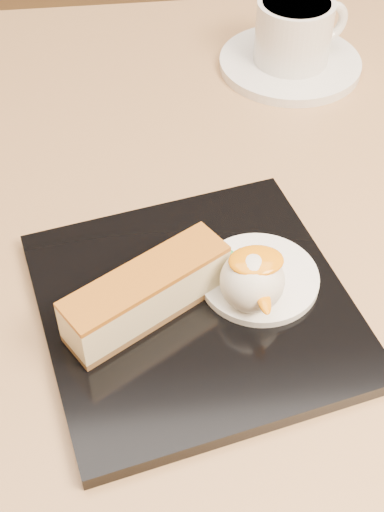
{
  "coord_description": "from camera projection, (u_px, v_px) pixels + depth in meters",
  "views": [
    {
      "loc": [
        -0.09,
        -0.41,
        1.13
      ],
      "look_at": [
        -0.05,
        -0.06,
        0.76
      ],
      "focal_mm": 50.0,
      "sensor_mm": 36.0,
      "label": 1
    }
  ],
  "objects": [
    {
      "name": "table",
      "position": [
        230.0,
        341.0,
        0.7
      ],
      "size": [
        0.8,
        0.8,
        0.72
      ],
      "color": "black",
      "rests_on": "ground"
    },
    {
      "name": "saucer",
      "position": [
        290.0,
        63.0,
        0.76
      ],
      "size": [
        0.15,
        0.15,
        0.01
      ],
      "primitive_type": "cylinder",
      "color": "white",
      "rests_on": "table"
    },
    {
      "name": "mint_sprig",
      "position": [
        216.0,
        254.0,
        0.55
      ],
      "size": [
        0.03,
        0.02,
        0.0
      ],
      "color": "green",
      "rests_on": "cream_smear"
    },
    {
      "name": "ice_cream_scoop",
      "position": [
        252.0,
        281.0,
        0.5
      ],
      "size": [
        0.05,
        0.05,
        0.05
      ],
      "primitive_type": "sphere",
      "color": "white",
      "rests_on": "cream_smear"
    },
    {
      "name": "cream_smear",
      "position": [
        259.0,
        278.0,
        0.53
      ],
      "size": [
        0.09,
        0.09,
        0.01
      ],
      "primitive_type": "cylinder",
      "color": "white",
      "rests_on": "dessert_plate"
    },
    {
      "name": "dessert_plate",
      "position": [
        195.0,
        307.0,
        0.53
      ],
      "size": [
        0.26,
        0.26,
        0.01
      ],
      "primitive_type": "cube",
      "rotation": [
        0.0,
        0.0,
        0.21
      ],
      "color": "black",
      "rests_on": "table"
    },
    {
      "name": "cheesecake",
      "position": [
        147.0,
        293.0,
        0.5
      ],
      "size": [
        0.12,
        0.09,
        0.04
      ],
      "rotation": [
        0.0,
        0.0,
        0.55
      ],
      "color": "brown",
      "rests_on": "dessert_plate"
    },
    {
      "name": "mango_sauce",
      "position": [
        256.0,
        261.0,
        0.49
      ],
      "size": [
        0.04,
        0.03,
        0.01
      ],
      "primitive_type": "ellipsoid",
      "color": "orange",
      "rests_on": "ice_cream_scoop"
    },
    {
      "name": "coffee_cup",
      "position": [
        295.0,
        30.0,
        0.73
      ],
      "size": [
        0.1,
        0.08,
        0.06
      ],
      "rotation": [
        0.0,
        0.0,
        0.34
      ],
      "color": "white",
      "rests_on": "saucer"
    }
  ]
}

